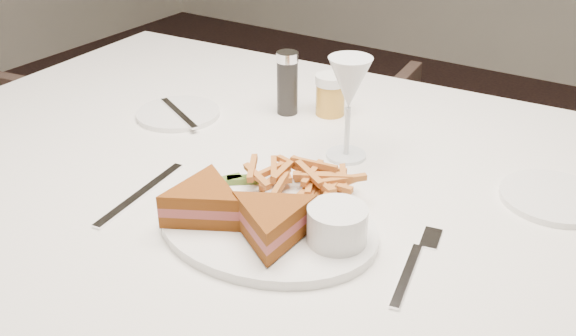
# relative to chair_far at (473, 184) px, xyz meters

# --- Properties ---
(chair_far) EXTENTS (0.67, 0.63, 0.63)m
(chair_far) POSITION_rel_chair_far_xyz_m (0.00, 0.00, 0.00)
(chair_far) COLOR #423128
(chair_far) RESTS_ON ground
(table_setting) EXTENTS (0.85, 0.58, 0.18)m
(table_setting) POSITION_rel_chair_far_xyz_m (-0.02, -0.95, 0.47)
(table_setting) COLOR white
(table_setting) RESTS_ON table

